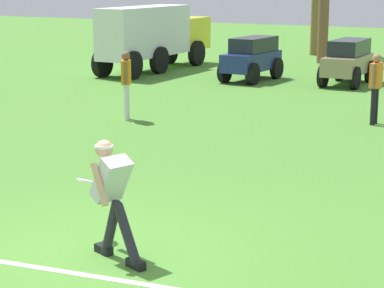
{
  "coord_description": "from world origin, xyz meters",
  "views": [
    {
      "loc": [
        4.84,
        -6.9,
        3.24
      ],
      "look_at": [
        0.11,
        2.25,
        0.9
      ],
      "focal_mm": 70.0,
      "sensor_mm": 36.0,
      "label": 1
    }
  ],
  "objects": [
    {
      "name": "ground_plane",
      "position": [
        0.0,
        0.0,
        0.0
      ],
      "size": [
        80.0,
        80.0,
        0.0
      ],
      "primitive_type": "plane",
      "color": "#4B8730"
    },
    {
      "name": "teammate_near_sideline",
      "position": [
        -4.19,
        7.32,
        0.94
      ],
      "size": [
        0.33,
        0.47,
        1.56
      ],
      "color": "silver",
      "rests_on": "ground_plane"
    },
    {
      "name": "box_truck",
      "position": [
        -8.15,
        15.35,
        1.23
      ],
      "size": [
        1.52,
        5.93,
        2.2
      ],
      "color": "yellow",
      "rests_on": "ground_plane"
    },
    {
      "name": "field_line_paint",
      "position": [
        0.0,
        -0.61,
        0.0
      ],
      "size": [
        26.1,
        2.99,
        0.01
      ],
      "primitive_type": "cube",
      "rotation": [
        0.0,
        0.0,
        0.11
      ],
      "color": "white",
      "rests_on": "ground_plane"
    },
    {
      "name": "frisbee_thrower",
      "position": [
        0.24,
        -0.0,
        0.79
      ],
      "size": [
        1.02,
        0.7,
        1.39
      ],
      "color": "#23232D",
      "rests_on": "ground_plane"
    },
    {
      "name": "parked_car_slot_a",
      "position": [
        -4.2,
        14.65,
        0.72
      ],
      "size": [
        1.31,
        2.47,
        1.34
      ],
      "color": "navy",
      "rests_on": "ground_plane"
    },
    {
      "name": "parked_car_slot_b",
      "position": [
        -1.29,
        15.15,
        0.72
      ],
      "size": [
        1.14,
        2.4,
        1.34
      ],
      "color": "#998466",
      "rests_on": "ground_plane"
    },
    {
      "name": "teammate_midfield",
      "position": [
        0.95,
        9.37,
        0.94
      ],
      "size": [
        0.22,
        0.5,
        1.56
      ],
      "color": "black",
      "rests_on": "ground_plane"
    },
    {
      "name": "frisbee_in_flight",
      "position": [
        -0.45,
        0.47,
        0.73
      ],
      "size": [
        0.3,
        0.3,
        0.1
      ],
      "color": "white"
    }
  ]
}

